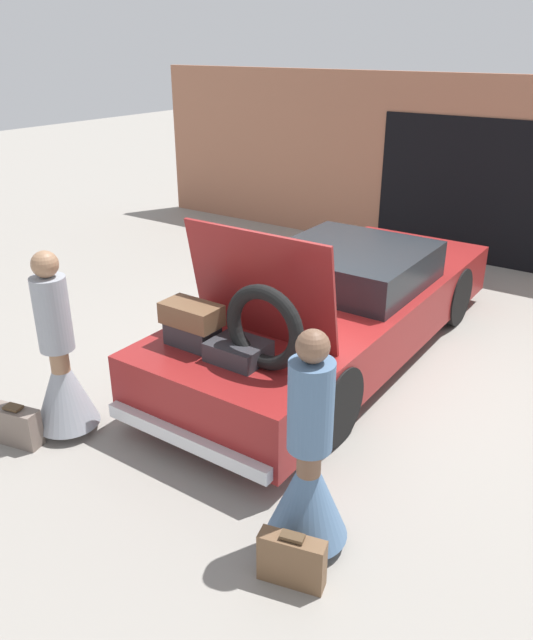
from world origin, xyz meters
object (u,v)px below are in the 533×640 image
at_px(person_left, 61,370).
at_px(suitcase_beside_left_person, 17,426).
at_px(person_right, 308,473).
at_px(car, 337,308).
at_px(suitcase_beside_right_person, 292,560).

bearing_deg(person_left, suitcase_beside_left_person, -17.17).
distance_m(person_right, suitcase_beside_left_person, 2.75).
distance_m(person_left, person_right, 2.48).
height_order(person_left, person_right, person_left).
distance_m(car, suitcase_beside_right_person, 3.33).
relative_size(car, suitcase_beside_right_person, 11.08).
xyz_separation_m(car, person_left, (-1.24, -2.70, 0.06)).
xyz_separation_m(person_left, person_right, (2.48, 0.04, -0.02)).
xyz_separation_m(person_left, suitcase_beside_left_person, (-0.20, -0.38, -0.44)).
xyz_separation_m(car, suitcase_beside_right_person, (1.35, -3.02, -0.37)).
height_order(person_right, suitcase_beside_right_person, person_right).
relative_size(person_left, person_right, 1.03).
height_order(person_left, suitcase_beside_right_person, person_left).
relative_size(person_right, suitcase_beside_left_person, 3.56).
bearing_deg(person_left, person_right, 101.73).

